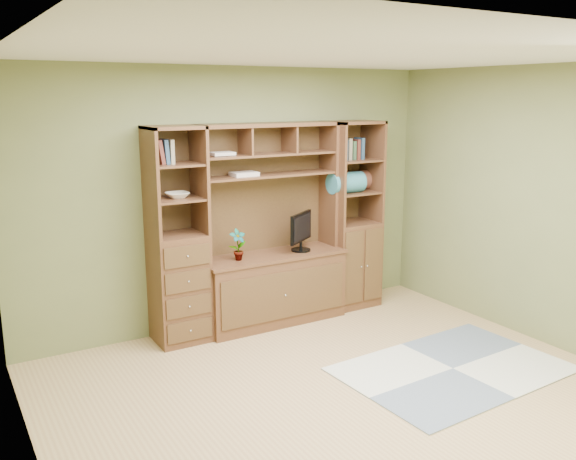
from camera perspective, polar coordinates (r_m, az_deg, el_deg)
room at (r=4.53m, az=6.14°, el=-0.58°), size 4.60×4.10×2.64m
center_hutch at (r=6.16m, az=-1.44°, el=0.39°), size 1.54×0.53×2.05m
left_tower at (r=5.79m, az=-10.30°, el=-0.61°), size 0.50×0.45×2.05m
right_tower at (r=6.74m, az=6.01°, el=1.39°), size 0.55×0.45×2.05m
rug at (r=5.58m, az=15.17°, el=-12.44°), size 1.96×1.36×0.01m
monitor at (r=6.29m, az=1.22°, el=0.49°), size 0.49×0.42×0.56m
orchid at (r=5.98m, az=-4.71°, el=-1.39°), size 0.17×0.11×0.31m
magazines at (r=6.03m, az=-4.13°, el=5.25°), size 0.25×0.19×0.04m
bowl at (r=5.72m, az=-10.31°, el=3.23°), size 0.21×0.21×0.05m
blanket_teal at (r=6.57m, az=5.47°, el=4.44°), size 0.39×0.22×0.22m
blanket_red at (r=6.80m, az=6.23°, el=4.63°), size 0.38×0.21×0.21m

